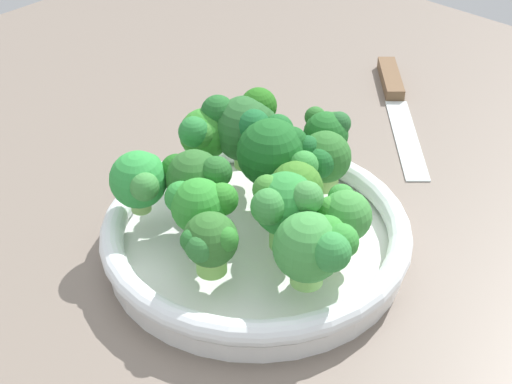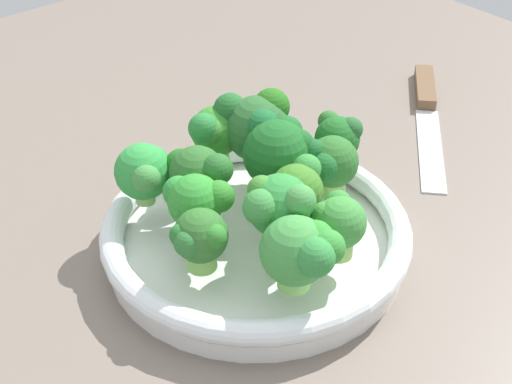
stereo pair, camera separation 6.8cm
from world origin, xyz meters
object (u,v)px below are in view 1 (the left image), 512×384
object	(u,v)px
broccoli_floret_6	(284,205)
broccoli_floret_9	(273,151)
broccoli_floret_4	(316,247)
broccoli_floret_5	(245,125)
broccoli_floret_12	(140,180)
knife	(396,98)
broccoli_floret_2	(324,131)
broccoli_floret_11	(296,186)
broccoli_floret_0	(210,242)
broccoli_floret_10	(200,206)
broccoli_floret_7	(323,159)
broccoli_floret_1	(202,135)
broccoli_floret_3	(344,215)
broccoli_floret_8	(195,177)
bowl	(256,236)

from	to	relation	value
broccoli_floret_6	broccoli_floret_9	bearing A→B (deg)	47.33
broccoli_floret_4	broccoli_floret_5	distance (cm)	18.08
broccoli_floret_12	knife	bearing A→B (deg)	-2.63
broccoli_floret_2	broccoli_floret_9	world-z (taller)	broccoli_floret_9
knife	broccoli_floret_6	bearing A→B (deg)	-161.87
broccoli_floret_9	knife	xyz separation A→B (cm)	(27.90, 4.63, -7.50)
broccoli_floret_2	knife	bearing A→B (deg)	14.14
broccoli_floret_5	broccoli_floret_11	bearing A→B (deg)	-109.46
broccoli_floret_0	broccoli_floret_10	world-z (taller)	broccoli_floret_10
broccoli_floret_4	knife	world-z (taller)	broccoli_floret_4
broccoli_floret_0	broccoli_floret_5	bearing A→B (deg)	33.01
broccoli_floret_5	broccoli_floret_7	bearing A→B (deg)	-75.34
broccoli_floret_11	broccoli_floret_1	bearing A→B (deg)	90.38
broccoli_floret_3	broccoli_floret_0	bearing A→B (deg)	149.84
broccoli_floret_8	broccoli_floret_11	xyz separation A→B (cm)	(5.19, -7.32, -0.19)
broccoli_floret_11	broccoli_floret_12	bearing A→B (deg)	128.16
broccoli_floret_0	broccoli_floret_10	distance (cm)	4.47
broccoli_floret_11	broccoli_floret_12	size ratio (longest dim) A/B	1.00
bowl	knife	distance (cm)	33.25
broccoli_floret_4	broccoli_floret_5	bearing A→B (deg)	60.96
broccoli_floret_2	bowl	bearing A→B (deg)	-173.05
broccoli_floret_2	broccoli_floret_10	xyz separation A→B (cm)	(-16.47, 0.23, -0.09)
broccoli_floret_4	broccoli_floret_9	world-z (taller)	broccoli_floret_9
broccoli_floret_0	broccoli_floret_2	bearing A→B (deg)	10.37
broccoli_floret_0	broccoli_floret_3	xyz separation A→B (cm)	(9.98, -5.80, 0.12)
broccoli_floret_5	knife	world-z (taller)	broccoli_floret_5
broccoli_floret_7	broccoli_floret_9	bearing A→B (deg)	133.72
bowl	broccoli_floret_2	xyz separation A→B (cm)	(11.17, 1.36, 5.59)
broccoli_floret_2	broccoli_floret_11	bearing A→B (deg)	-156.68
broccoli_floret_8	broccoli_floret_0	bearing A→B (deg)	-126.01
broccoli_floret_7	broccoli_floret_10	size ratio (longest dim) A/B	0.95
broccoli_floret_0	knife	distance (cm)	41.79
bowl	broccoli_floret_9	world-z (taller)	broccoli_floret_9
broccoli_floret_4	broccoli_floret_9	bearing A→B (deg)	55.72
broccoli_floret_0	broccoli_floret_2	world-z (taller)	broccoli_floret_2
broccoli_floret_7	broccoli_floret_3	bearing A→B (deg)	-130.12
broccoli_floret_3	broccoli_floret_9	size ratio (longest dim) A/B	0.77
knife	broccoli_floret_0	bearing A→B (deg)	-167.62
broccoli_floret_6	broccoli_floret_12	bearing A→B (deg)	109.94
broccoli_floret_12	broccoli_floret_4	bearing A→B (deg)	-80.47
broccoli_floret_1	broccoli_floret_6	size ratio (longest dim) A/B	0.90
broccoli_floret_12	broccoli_floret_0	bearing A→B (deg)	-99.62
broccoli_floret_1	broccoli_floret_10	size ratio (longest dim) A/B	1.08
broccoli_floret_2	broccoli_floret_9	size ratio (longest dim) A/B	0.80
bowl	broccoli_floret_0	world-z (taller)	broccoli_floret_0
broccoli_floret_10	broccoli_floret_0	bearing A→B (deg)	-123.95
broccoli_floret_7	broccoli_floret_9	xyz separation A→B (cm)	(-3.20, 3.34, 0.86)
broccoli_floret_5	broccoli_floret_10	size ratio (longest dim) A/B	1.27
bowl	broccoli_floret_1	distance (cm)	11.21
broccoli_floret_0	broccoli_floret_11	world-z (taller)	broccoli_floret_11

